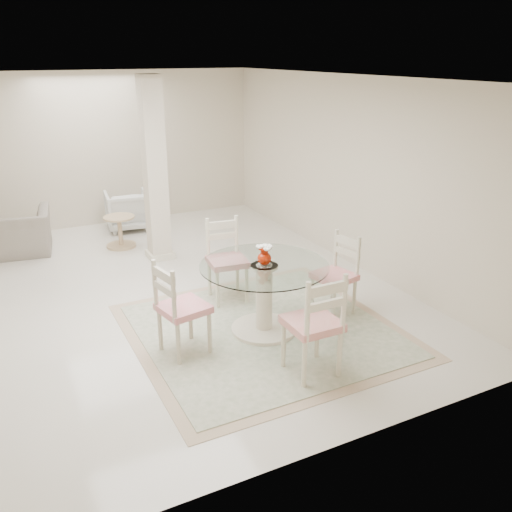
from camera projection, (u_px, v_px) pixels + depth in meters
name	position (u px, v px, depth m)	size (l,w,h in m)	color
ground	(154.00, 295.00, 7.10)	(7.00, 7.00, 0.00)	silver
room_shell	(143.00, 153.00, 6.44)	(6.02, 7.02, 2.71)	beige
column	(155.00, 171.00, 7.91)	(0.30, 0.30, 2.70)	beige
area_rug	(264.00, 331.00, 6.17)	(2.88, 2.88, 0.02)	tan
dining_table	(264.00, 298.00, 6.02)	(1.41, 1.41, 0.81)	#F2E3C7
red_vase	(265.00, 254.00, 5.84)	(0.18, 0.17, 0.23)	#AA1C05
dining_chair_east	(339.00, 269.00, 6.43)	(0.51, 0.51, 1.08)	beige
dining_chair_north	(226.00, 253.00, 6.80)	(0.52, 0.52, 1.16)	beige
dining_chair_west	(177.00, 302.00, 5.49)	(0.54, 0.54, 1.14)	beige
dining_chair_south	(317.00, 318.00, 5.09)	(0.48, 0.49, 1.21)	beige
recliner_taupe	(14.00, 233.00, 8.42)	(1.08, 0.94, 0.70)	gray
armchair_white	(128.00, 210.00, 9.64)	(0.73, 0.75, 0.68)	white
side_table	(120.00, 233.00, 8.77)	(0.49, 0.49, 0.51)	tan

